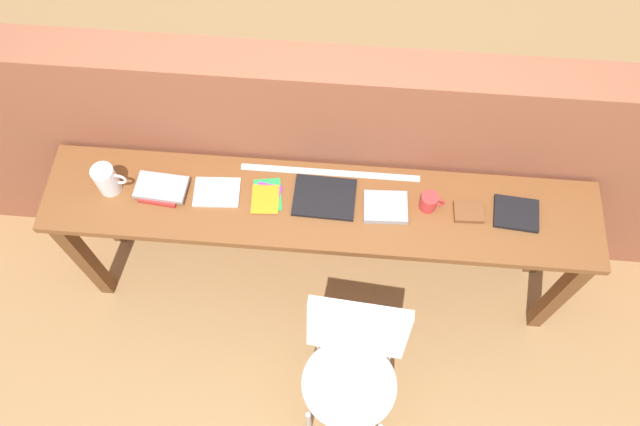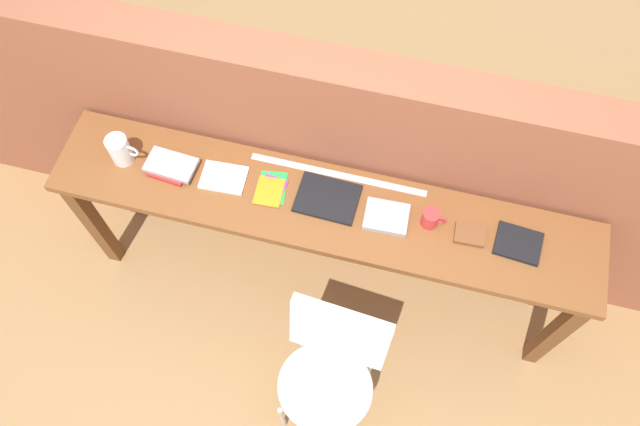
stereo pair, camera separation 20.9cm
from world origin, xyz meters
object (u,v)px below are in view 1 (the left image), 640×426
chair_white_moulded (352,365)px  mug (429,202)px  book_stack_leftmost (161,189)px  magazine_cycling (217,192)px  leather_journal_brown (469,212)px  pamphlet_pile_colourful (266,197)px  book_repair_rightmost (516,213)px  pitcher_white (107,179)px  book_open_centre (324,197)px

chair_white_moulded → mug: (0.28, 0.65, 0.40)m
book_stack_leftmost → chair_white_moulded: bearing=-34.6°
magazine_cycling → leather_journal_brown: (1.13, -0.01, 0.01)m
chair_white_moulded → leather_journal_brown: leather_journal_brown is taller
pamphlet_pile_colourful → magazine_cycling: bearing=178.4°
chair_white_moulded → book_repair_rightmost: bearing=43.5°
book_stack_leftmost → book_repair_rightmost: bearing=0.3°
book_stack_leftmost → mug: bearing=0.9°
magazine_cycling → pitcher_white: bearing=178.4°
book_stack_leftmost → magazine_cycling: size_ratio=1.16×
pitcher_white → mug: (1.43, 0.02, -0.03)m
pitcher_white → pamphlet_pile_colourful: (0.70, 0.01, -0.07)m
mug → book_stack_leftmost: bearing=-179.1°
mug → leather_journal_brown: 0.18m
leather_journal_brown → pamphlet_pile_colourful: bearing=177.3°
chair_white_moulded → mug: 0.81m
book_repair_rightmost → pamphlet_pile_colourful: bearing=-175.2°
magazine_cycling → leather_journal_brown: 1.13m
pitcher_white → book_stack_leftmost: (0.23, 0.00, -0.06)m
mug → leather_journal_brown: mug is taller
pamphlet_pile_colourful → leather_journal_brown: 0.90m
leather_journal_brown → mug: bearing=171.4°
magazine_cycling → leather_journal_brown: leather_journal_brown is taller
pamphlet_pile_colourful → book_repair_rightmost: book_repair_rightmost is taller
leather_journal_brown → book_repair_rightmost: 0.21m
chair_white_moulded → leather_journal_brown: (0.46, 0.63, 0.37)m
pitcher_white → book_open_centre: size_ratio=0.67×
magazine_cycling → book_stack_leftmost: bearing=179.2°
magazine_cycling → book_open_centre: book_open_centre is taller
pamphlet_pile_colourful → mug: mug is taller
book_stack_leftmost → magazine_cycling: bearing=2.5°
book_stack_leftmost → magazine_cycling: book_stack_leftmost is taller
leather_journal_brown → book_repair_rightmost: bearing=0.5°
magazine_cycling → pamphlet_pile_colourful: 0.23m
pamphlet_pile_colourful → book_open_centre: 0.26m
magazine_cycling → pamphlet_pile_colourful: (0.23, -0.01, -0.00)m
book_open_centre → book_repair_rightmost: book_repair_rightmost is taller
leather_journal_brown → book_repair_rightmost: size_ratio=0.67×
pamphlet_pile_colourful → leather_journal_brown: leather_journal_brown is taller
book_stack_leftmost → mug: (1.20, 0.02, 0.02)m
mug → book_repair_rightmost: size_ratio=0.56×
magazine_cycling → mug: size_ratio=1.85×
magazine_cycling → book_repair_rightmost: book_repair_rightmost is taller
chair_white_moulded → book_open_centre: book_open_centre is taller
pitcher_white → chair_white_moulded: bearing=-28.7°
magazine_cycling → book_repair_rightmost: (1.33, -0.00, 0.00)m
magazine_cycling → book_open_centre: size_ratio=0.74×
chair_white_moulded → book_repair_rightmost: 1.00m
magazine_cycling → pamphlet_pile_colourful: magazine_cycling is taller
chair_white_moulded → magazine_cycling: bearing=136.0°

